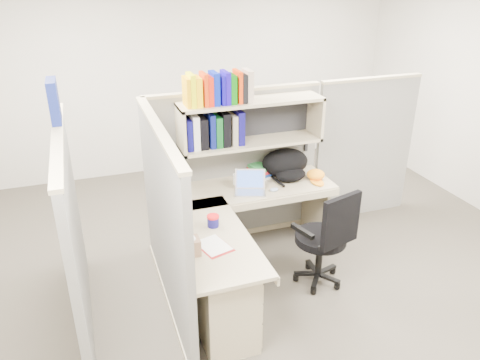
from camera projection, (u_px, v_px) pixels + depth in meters
name	position (u px, v px, depth m)	size (l,w,h in m)	color
ground	(266.00, 282.00, 4.39)	(6.00, 6.00, 0.00)	#363029
room_shell	(270.00, 115.00, 3.72)	(6.00, 6.00, 6.00)	#B7B2A5
cubicle	(212.00, 180.00, 4.29)	(3.79, 1.84, 1.95)	slate
desk	(234.00, 268.00, 3.84)	(1.74, 1.75, 0.73)	tan
laptop	(250.00, 183.00, 4.42)	(0.29, 0.29, 0.21)	#B3B4B8
backpack	(288.00, 165.00, 4.72)	(0.49, 0.38, 0.29)	black
orange_cap	(316.00, 175.00, 4.73)	(0.18, 0.21, 0.10)	orange
snack_canister	(213.00, 221.00, 3.87)	(0.10, 0.10, 0.10)	navy
tissue_box	(191.00, 242.00, 3.48)	(0.13, 0.13, 0.20)	#957054
mouse	(274.00, 190.00, 4.49)	(0.09, 0.06, 0.03)	#91AACD
paper_cup	(237.00, 179.00, 4.62)	(0.07, 0.07, 0.10)	silver
book_stack	(259.00, 171.00, 4.78)	(0.18, 0.24, 0.12)	gray
loose_paper	(214.00, 245.00, 3.62)	(0.20, 0.26, 0.00)	silver
task_chair	(323.00, 252.00, 4.23)	(0.56, 0.52, 0.98)	black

